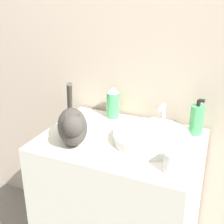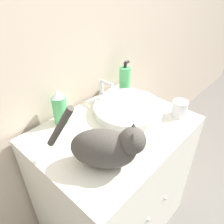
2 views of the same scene
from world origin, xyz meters
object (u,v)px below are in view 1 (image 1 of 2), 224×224
(cat, at_px, (72,125))
(soap_bottle, at_px, (197,119))
(spray_bottle, at_px, (113,103))
(cup, at_px, (174,162))

(cat, relative_size, soap_bottle, 1.84)
(spray_bottle, bearing_deg, cup, -42.03)
(soap_bottle, distance_m, cup, 0.40)
(cat, relative_size, spray_bottle, 1.93)
(cat, xyz_separation_m, spray_bottle, (0.05, 0.37, -0.00))
(spray_bottle, xyz_separation_m, cup, (0.46, -0.42, -0.05))
(cat, height_order, spray_bottle, cat)
(cat, relative_size, cup, 4.11)
(spray_bottle, bearing_deg, cat, -97.51)
(cat, distance_m, soap_bottle, 0.64)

